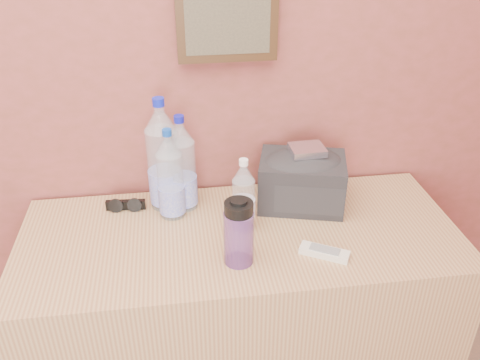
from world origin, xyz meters
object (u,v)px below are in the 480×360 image
(toiletry_bag, at_px, (302,179))
(pet_large_c, at_px, (182,168))
(dresser, at_px, (240,331))
(ac_remote, at_px, (324,252))
(nalgene_bottle, at_px, (239,232))
(pet_large_a, at_px, (170,179))
(sunglasses, at_px, (126,205))
(pet_small, at_px, (243,198))
(pet_large_b, at_px, (163,160))
(foil_packet, at_px, (307,150))

(toiletry_bag, bearing_deg, pet_large_c, -170.85)
(dresser, xyz_separation_m, ac_remote, (0.22, -0.14, 0.42))
(pet_large_c, bearing_deg, ac_remote, -39.62)
(dresser, relative_size, pet_large_c, 4.18)
(dresser, distance_m, nalgene_bottle, 0.53)
(pet_large_a, xyz_separation_m, ac_remote, (0.42, -0.27, -0.12))
(pet_large_a, distance_m, sunglasses, 0.19)
(pet_small, distance_m, nalgene_bottle, 0.16)
(pet_large_b, height_order, toiletry_bag, pet_large_b)
(dresser, height_order, ac_remote, ac_remote)
(pet_small, height_order, sunglasses, pet_small)
(sunglasses, height_order, foil_packet, foil_packet)
(pet_large_c, xyz_separation_m, pet_small, (0.17, -0.15, -0.04))
(dresser, bearing_deg, pet_small, 64.75)
(pet_large_a, bearing_deg, toiletry_bag, 0.94)
(pet_small, xyz_separation_m, sunglasses, (-0.36, 0.15, -0.09))
(nalgene_bottle, xyz_separation_m, ac_remote, (0.24, -0.01, -0.09))
(nalgene_bottle, distance_m, toiletry_bag, 0.36)
(dresser, bearing_deg, pet_large_a, 146.65)
(pet_small, height_order, ac_remote, pet_small)
(pet_large_a, bearing_deg, ac_remote, -32.86)
(pet_large_c, bearing_deg, dresser, -47.57)
(nalgene_bottle, height_order, sunglasses, nalgene_bottle)
(pet_large_a, xyz_separation_m, sunglasses, (-0.15, 0.05, -0.11))
(dresser, height_order, pet_large_b, pet_large_b)
(pet_small, bearing_deg, ac_remote, -39.19)
(pet_large_a, height_order, pet_large_c, pet_large_c)
(sunglasses, bearing_deg, ac_remote, -25.03)
(sunglasses, distance_m, foil_packet, 0.61)
(sunglasses, bearing_deg, pet_large_a, -14.05)
(ac_remote, bearing_deg, foil_packet, 117.70)
(pet_small, relative_size, toiletry_bag, 0.87)
(pet_large_b, distance_m, pet_small, 0.29)
(ac_remote, bearing_deg, dresser, 177.35)
(pet_large_a, bearing_deg, dresser, -33.35)
(pet_large_a, xyz_separation_m, toiletry_bag, (0.42, 0.01, -0.04))
(dresser, distance_m, sunglasses, 0.58)
(pet_large_b, relative_size, pet_small, 1.58)
(sunglasses, bearing_deg, toiletry_bag, 0.02)
(sunglasses, xyz_separation_m, toiletry_bag, (0.57, -0.04, 0.08))
(pet_large_a, distance_m, pet_large_c, 0.06)
(ac_remote, relative_size, foil_packet, 1.31)
(pet_large_b, bearing_deg, pet_small, -35.24)
(toiletry_bag, bearing_deg, pet_large_a, -164.23)
(pet_small, bearing_deg, pet_large_a, 154.35)
(sunglasses, bearing_deg, dresser, -23.01)
(nalgene_bottle, distance_m, sunglasses, 0.46)
(pet_large_a, xyz_separation_m, pet_small, (0.21, -0.10, -0.03))
(sunglasses, xyz_separation_m, ac_remote, (0.57, -0.32, -0.01))
(ac_remote, relative_size, toiletry_bag, 0.52)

